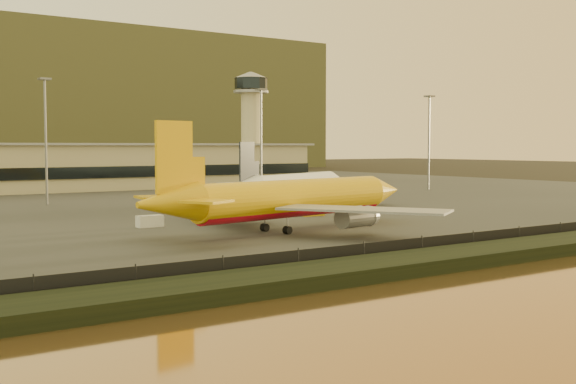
% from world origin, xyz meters
% --- Properties ---
extents(ground, '(900.00, 900.00, 0.00)m').
position_xyz_m(ground, '(0.00, 0.00, 0.00)').
color(ground, black).
rests_on(ground, ground).
extents(embankment, '(320.00, 7.00, 1.40)m').
position_xyz_m(embankment, '(0.00, -17.00, 0.70)').
color(embankment, black).
rests_on(embankment, ground).
extents(tarmac, '(320.00, 220.00, 0.20)m').
position_xyz_m(tarmac, '(0.00, 95.00, 0.10)').
color(tarmac, '#2D2D2D').
rests_on(tarmac, ground).
extents(perimeter_fence, '(300.00, 0.05, 2.20)m').
position_xyz_m(perimeter_fence, '(0.00, -13.00, 1.30)').
color(perimeter_fence, black).
rests_on(perimeter_fence, tarmac).
extents(control_tower, '(11.20, 11.20, 35.50)m').
position_xyz_m(control_tower, '(70.00, 131.00, 21.66)').
color(control_tower, tan).
rests_on(control_tower, tarmac).
extents(apron_light_masts, '(152.20, 12.20, 25.40)m').
position_xyz_m(apron_light_masts, '(15.00, 75.00, 15.70)').
color(apron_light_masts, slate).
rests_on(apron_light_masts, tarmac).
extents(dhl_cargo_jet, '(49.46, 47.80, 14.81)m').
position_xyz_m(dhl_cargo_jet, '(4.36, 14.82, 4.62)').
color(dhl_cargo_jet, '#E0A60B').
rests_on(dhl_cargo_jet, tarmac).
extents(white_narrowbody_jet, '(41.52, 39.24, 12.57)m').
position_xyz_m(white_narrowbody_jet, '(34.10, 56.10, 3.95)').
color(white_narrowbody_jet, white).
rests_on(white_narrowbody_jet, tarmac).
extents(gse_vehicle_yellow, '(4.09, 2.00, 1.80)m').
position_xyz_m(gse_vehicle_yellow, '(19.98, 30.62, 1.10)').
color(gse_vehicle_yellow, '#E0A60B').
rests_on(gse_vehicle_yellow, tarmac).
extents(gse_vehicle_white, '(3.80, 1.74, 1.70)m').
position_xyz_m(gse_vehicle_white, '(-9.52, 30.68, 1.05)').
color(gse_vehicle_white, white).
rests_on(gse_vehicle_white, tarmac).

